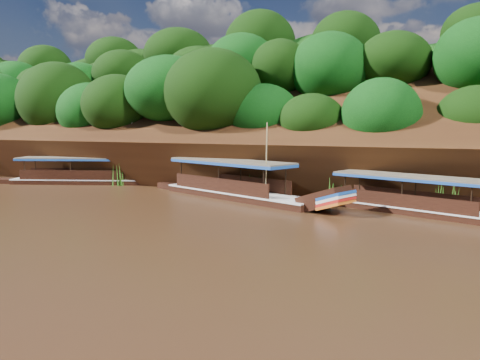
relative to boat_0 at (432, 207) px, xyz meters
name	(u,v)px	position (x,y,z in m)	size (l,w,h in m)	color
ground	(177,216)	(-13.09, -6.13, -0.50)	(160.00, 160.00, 0.00)	black
riverbank	(301,157)	(-13.10, 16.60, 1.39)	(120.00, 30.06, 19.40)	black
boat_0	(432,207)	(0.00, 0.00, 0.00)	(13.43, 6.03, 5.32)	black
boat_1	(246,191)	(-11.95, 0.75, 0.10)	(15.15, 7.26, 5.77)	black
boat_2	(92,178)	(-27.81, 3.05, 0.03)	(14.36, 7.19, 5.81)	black
reeds	(206,180)	(-16.48, 3.25, 0.40)	(49.56, 2.29, 2.07)	#326E1B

